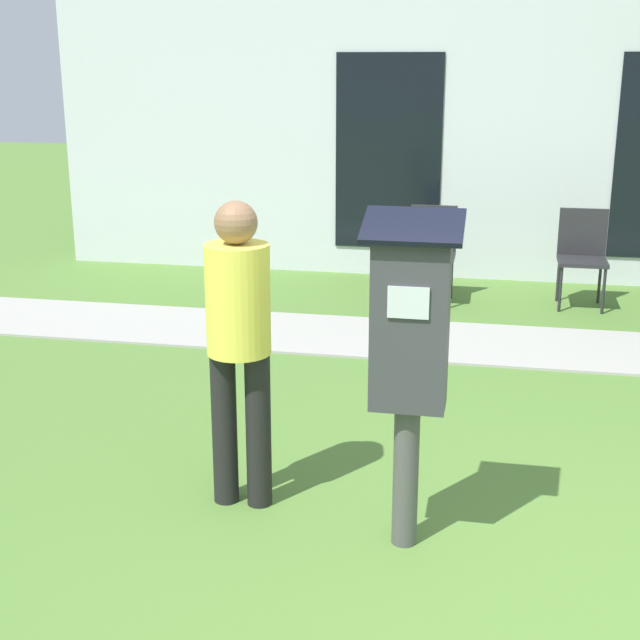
% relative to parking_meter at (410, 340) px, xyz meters
% --- Properties ---
extents(ground_plane, '(40.00, 40.00, 0.00)m').
position_rel_parking_meter_xyz_m(ground_plane, '(0.61, -0.53, -1.02)').
color(ground_plane, '#517A33').
extents(sidewalk, '(12.00, 1.10, 0.02)m').
position_rel_parking_meter_xyz_m(sidewalk, '(0.61, 3.20, -1.01)').
color(sidewalk, '#A3A099').
rests_on(sidewalk, ground).
extents(building_facade, '(10.00, 0.26, 3.20)m').
position_rel_parking_meter_xyz_m(building_facade, '(0.61, 5.62, 0.58)').
color(building_facade, silver).
rests_on(building_facade, ground).
extents(parking_meter, '(0.44, 0.31, 1.59)m').
position_rel_parking_meter_xyz_m(parking_meter, '(0.00, 0.00, 0.00)').
color(parking_meter, '#4C4C4C').
rests_on(parking_meter, ground).
extents(person_standing, '(0.32, 0.32, 1.58)m').
position_rel_parking_meter_xyz_m(person_standing, '(-0.87, 0.24, -0.09)').
color(person_standing, black).
rests_on(person_standing, ground).
extents(outdoor_chair_left, '(0.44, 0.44, 0.90)m').
position_rel_parking_meter_xyz_m(outdoor_chair_left, '(-0.24, 4.54, -0.49)').
color(outdoor_chair_left, '#262628').
rests_on(outdoor_chair_left, ground).
extents(outdoor_chair_middle, '(0.44, 0.44, 0.90)m').
position_rel_parking_meter_xyz_m(outdoor_chair_middle, '(1.14, 4.63, -0.49)').
color(outdoor_chair_middle, '#262628').
rests_on(outdoor_chair_middle, ground).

